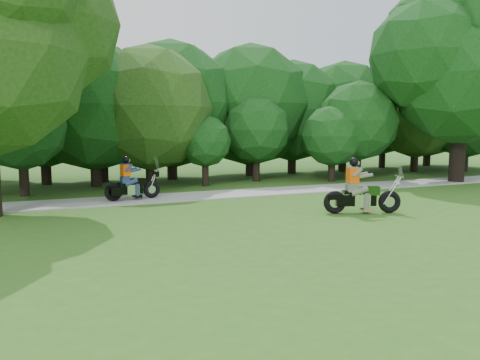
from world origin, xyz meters
TOP-DOWN VIEW (x-y plane):
  - ground at (0.00, 0.00)m, footprint 100.00×100.00m
  - walkway at (0.00, 8.00)m, footprint 60.00×2.20m
  - tree_line at (1.21, 14.42)m, footprint 40.46×11.87m
  - big_tree_east at (10.46, 7.87)m, footprint 9.07×6.89m
  - chopper_motorcycle at (0.48, 2.38)m, footprint 2.50×1.28m
  - touring_motorcycle at (-5.93, 7.84)m, footprint 2.18×0.85m

SIDE VIEW (x-z plane):
  - ground at x=0.00m, z-range 0.00..0.00m
  - walkway at x=0.00m, z-range 0.00..0.06m
  - touring_motorcycle at x=-5.93m, z-range -0.17..1.49m
  - chopper_motorcycle at x=0.48m, z-range -0.24..1.59m
  - tree_line at x=1.21m, z-range -0.12..7.50m
  - big_tree_east at x=10.46m, z-range 0.80..11.26m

